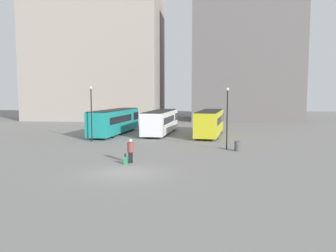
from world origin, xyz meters
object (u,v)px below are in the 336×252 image
Objects in this scene: traveler at (130,149)px; suitcase at (126,160)px; lamp_post_0 at (91,109)px; trash_bin at (237,146)px; bus_0 at (115,121)px; bus_2 at (210,122)px; lamp_post_1 at (227,113)px; bus_1 at (161,121)px.

traveler is 2.20× the size of suitcase.
trash_bin is (14.50, -4.43, -2.95)m from lamp_post_0.
trash_bin is (8.23, 5.86, -0.61)m from traveler.
bus_0 is 1.18× the size of bus_2.
lamp_post_1 is (1.15, -10.18, 1.61)m from bus_2.
lamp_post_0 reaches higher than suitcase.
bus_0 is 18.17m from traveler.
lamp_post_1 reaches higher than bus_2.
traveler reaches higher than suitcase.
trash_bin is at bearing -161.36° from bus_2.
traveler is (-0.10, -18.15, -0.55)m from bus_1.
lamp_post_1 is (7.61, 6.92, 2.97)m from suitcase.
lamp_post_1 is at bearing -48.50° from traveler.
lamp_post_1 is at bearing -165.54° from bus_2.
bus_1 is 1.07× the size of bus_2.
lamp_post_0 reaches higher than bus_1.
traveler is at bearing -138.67° from lamp_post_1.
bus_0 is at bearing 17.94° from traveler.
suitcase is at bearing -137.71° from lamp_post_1.
lamp_post_1 is 6.48× the size of trash_bin.
suitcase is 0.93× the size of trash_bin.
bus_0 is 2.30× the size of lamp_post_1.
lamp_post_1 is at bearing 145.09° from trash_bin.
bus_2 is at bearing -87.89° from bus_0.
suitcase is (-6.45, -17.10, -1.36)m from bus_2.
suitcase is at bearing -176.29° from bus_1.
bus_0 is 14.91× the size of trash_bin.
lamp_post_1 is at bearing -47.54° from suitcase.
bus_2 is at bearing -99.00° from bus_1.
trash_bin is at bearing -54.38° from traveler.
bus_0 reaches higher than bus_2.
bus_0 is at bearing 94.87° from bus_2.
trash_bin reaches higher than suitcase.
lamp_post_1 is (7.36, 6.47, 2.21)m from traveler.
traveler is (-6.20, -16.65, -0.60)m from bus_2.
lamp_post_0 is (-6.02, 10.74, 3.09)m from suitcase.
lamp_post_0 reaches higher than lamp_post_1.
bus_0 is 18.57m from suitcase.
suitcase is at bearing -158.17° from bus_0.
bus_2 is at bearing -20.25° from traveler.
bus_0 is at bearing 139.99° from lamp_post_1.
bus_1 is at bearing -76.12° from bus_0.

